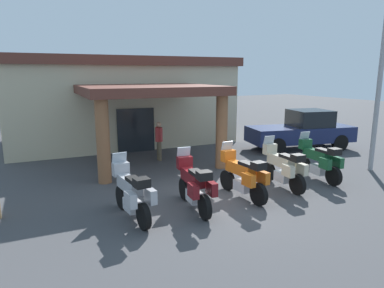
% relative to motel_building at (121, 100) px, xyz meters
% --- Properties ---
extents(ground_plane, '(80.00, 80.00, 0.00)m').
position_rel_motel_building_xyz_m(ground_plane, '(-0.14, -10.20, -2.31)').
color(ground_plane, '#424244').
extents(motel_building, '(12.08, 11.42, 4.54)m').
position_rel_motel_building_xyz_m(motel_building, '(0.00, 0.00, 0.00)').
color(motel_building, beige).
rests_on(motel_building, ground_plane).
extents(motorcycle_silver, '(0.72, 2.21, 1.61)m').
position_rel_motel_building_xyz_m(motorcycle_silver, '(-2.76, -10.41, -1.61)').
color(motorcycle_silver, black).
rests_on(motorcycle_silver, ground_plane).
extents(motorcycle_maroon, '(0.76, 2.21, 1.61)m').
position_rel_motel_building_xyz_m(motorcycle_maroon, '(-1.02, -10.58, -1.61)').
color(motorcycle_maroon, black).
rests_on(motorcycle_maroon, ground_plane).
extents(motorcycle_orange, '(0.71, 2.21, 1.61)m').
position_rel_motel_building_xyz_m(motorcycle_orange, '(0.71, -10.46, -1.61)').
color(motorcycle_orange, black).
rests_on(motorcycle_orange, ground_plane).
extents(motorcycle_cream, '(0.74, 2.21, 1.61)m').
position_rel_motel_building_xyz_m(motorcycle_cream, '(2.45, -10.30, -1.61)').
color(motorcycle_cream, black).
rests_on(motorcycle_cream, ground_plane).
extents(motorcycle_green, '(0.77, 2.21, 1.61)m').
position_rel_motel_building_xyz_m(motorcycle_green, '(4.18, -10.22, -1.61)').
color(motorcycle_green, black).
rests_on(motorcycle_green, ground_plane).
extents(pedestrian, '(0.32, 0.53, 1.70)m').
position_rel_motel_building_xyz_m(pedestrian, '(0.20, -5.01, -1.32)').
color(pedestrian, brown).
rests_on(pedestrian, ground_plane).
extents(pickup_truck_navy, '(5.49, 3.00, 1.95)m').
position_rel_motel_building_xyz_m(pickup_truck_navy, '(7.43, -6.15, -1.37)').
color(pickup_truck_navy, black).
rests_on(pickup_truck_navy, ground_plane).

